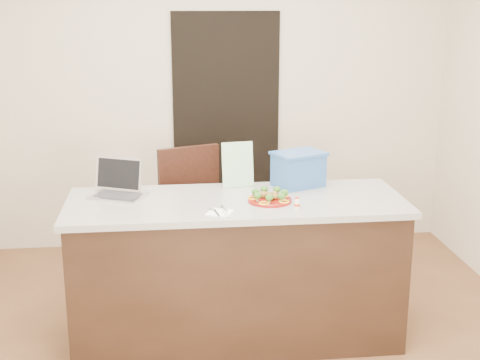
{
  "coord_description": "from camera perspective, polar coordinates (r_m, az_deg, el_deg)",
  "views": [
    {
      "loc": [
        -0.41,
        -3.61,
        2.12
      ],
      "look_at": [
        0.02,
        0.2,
        1.06
      ],
      "focal_mm": 50.0,
      "sensor_mm": 36.0,
      "label": 1
    }
  ],
  "objects": [
    {
      "name": "plate",
      "position": [
        4.03,
        2.56,
        -1.7
      ],
      "size": [
        0.27,
        0.27,
        0.02
      ],
      "rotation": [
        0.0,
        0.0,
        -0.29
      ],
      "color": "maroon",
      "rests_on": "island"
    },
    {
      "name": "ground",
      "position": [
        4.21,
        0.07,
        -14.78
      ],
      "size": [
        4.0,
        4.0,
        0.0
      ],
      "primitive_type": "plane",
      "color": "brown",
      "rests_on": "ground"
    },
    {
      "name": "napkin",
      "position": [
        3.82,
        -1.74,
        -2.79
      ],
      "size": [
        0.17,
        0.17,
        0.01
      ],
      "primitive_type": "cube",
      "rotation": [
        0.0,
        0.0,
        -0.4
      ],
      "color": "white",
      "rests_on": "island"
    },
    {
      "name": "island",
      "position": [
        4.22,
        -0.32,
        -7.64
      ],
      "size": [
        2.06,
        0.76,
        0.92
      ],
      "color": "black",
      "rests_on": "ground"
    },
    {
      "name": "broccoli",
      "position": [
        4.02,
        2.56,
        -1.13
      ],
      "size": [
        0.22,
        0.22,
        0.04
      ],
      "color": "#235216",
      "rests_on": "plate"
    },
    {
      "name": "meatballs",
      "position": [
        4.03,
        2.63,
        -1.35
      ],
      "size": [
        0.1,
        0.11,
        0.04
      ],
      "color": "brown",
      "rests_on": "plate"
    },
    {
      "name": "fork",
      "position": [
        3.82,
        -2.05,
        -2.69
      ],
      "size": [
        0.04,
        0.15,
        0.0
      ],
      "rotation": [
        0.0,
        0.0,
        0.16
      ],
      "color": "silver",
      "rests_on": "napkin"
    },
    {
      "name": "chair",
      "position": [
        4.89,
        -4.28,
        -2.66
      ],
      "size": [
        0.6,
        0.61,
        1.06
      ],
      "rotation": [
        0.0,
        0.0,
        0.34
      ],
      "color": "#351810",
      "rests_on": "ground"
    },
    {
      "name": "knife",
      "position": [
        3.8,
        -1.26,
        -2.77
      ],
      "size": [
        0.04,
        0.21,
        0.01
      ],
      "rotation": [
        0.0,
        0.0,
        0.16
      ],
      "color": "silver",
      "rests_on": "napkin"
    },
    {
      "name": "room_shell",
      "position": [
        3.67,
        0.08,
        7.65
      ],
      "size": [
        4.0,
        4.0,
        4.0
      ],
      "color": "white",
      "rests_on": "ground"
    },
    {
      "name": "doorway",
      "position": [
        5.73,
        -1.18,
        4.19
      ],
      "size": [
        0.9,
        0.02,
        2.0
      ],
      "primitive_type": "cube",
      "color": "black",
      "rests_on": "ground"
    },
    {
      "name": "leaflet",
      "position": [
        4.31,
        -0.2,
        1.32
      ],
      "size": [
        0.21,
        0.07,
        0.29
      ],
      "primitive_type": "cube",
      "rotation": [
        -0.14,
        0.0,
        0.14
      ],
      "color": "white",
      "rests_on": "island"
    },
    {
      "name": "blue_box",
      "position": [
        4.34,
        5.0,
        0.94
      ],
      "size": [
        0.38,
        0.34,
        0.23
      ],
      "rotation": [
        0.0,
        0.0,
        0.4
      ],
      "color": "#295495",
      "rests_on": "island"
    },
    {
      "name": "laptop",
      "position": [
        4.22,
        -10.34,
        -0.44
      ],
      "size": [
        0.38,
        0.37,
        0.22
      ],
      "rotation": [
        0.0,
        0.0,
        -0.43
      ],
      "color": "#B0B0B5",
      "rests_on": "island"
    },
    {
      "name": "pepper_rings",
      "position": [
        4.03,
        2.56,
        -1.57
      ],
      "size": [
        0.26,
        0.26,
        0.01
      ],
      "color": "yellow",
      "rests_on": "plate"
    },
    {
      "name": "yogurt_bottle",
      "position": [
        3.91,
        4.89,
        -2.04
      ],
      "size": [
        0.03,
        0.03,
        0.07
      ],
      "rotation": [
        0.0,
        0.0,
        0.36
      ],
      "color": "white",
      "rests_on": "island"
    }
  ]
}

